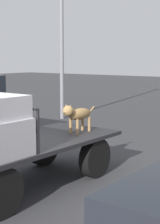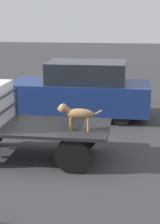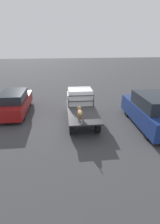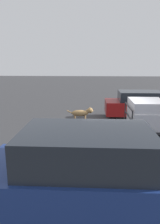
% 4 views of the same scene
% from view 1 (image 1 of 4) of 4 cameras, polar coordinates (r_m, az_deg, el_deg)
% --- Properties ---
extents(ground_plane, '(80.00, 80.00, 0.00)m').
position_cam_1_polar(ground_plane, '(7.59, -8.19, -11.10)').
color(ground_plane, '#38383A').
extents(flatbed_truck, '(4.19, 1.80, 0.89)m').
position_cam_1_polar(flatbed_truck, '(7.41, -8.29, -6.47)').
color(flatbed_truck, black).
rests_on(flatbed_truck, ground).
extents(truck_headboard, '(0.04, 1.68, 0.78)m').
position_cam_1_polar(truck_headboard, '(6.92, -11.37, -1.06)').
color(truck_headboard, '#232326').
rests_on(truck_headboard, flatbed_truck).
extents(dog, '(1.10, 0.25, 0.67)m').
position_cam_1_polar(dog, '(8.05, -0.43, -0.33)').
color(dog, '#9E7547').
rests_on(dog, flatbed_truck).
extents(light_pole_near, '(0.38, 0.38, 7.88)m').
position_cam_1_polar(light_pole_near, '(15.45, -2.85, 16.21)').
color(light_pole_near, gray).
rests_on(light_pole_near, ground).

